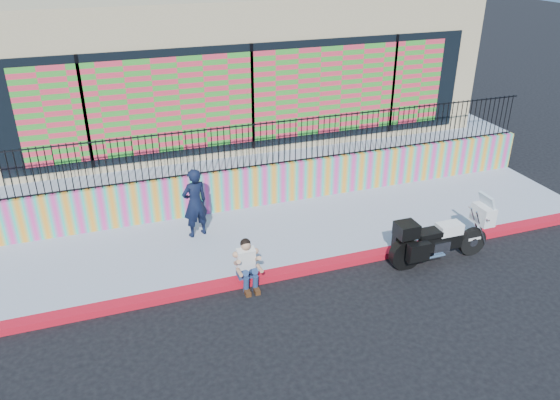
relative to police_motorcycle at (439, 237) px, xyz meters
name	(u,v)px	position (x,y,z in m)	size (l,w,h in m)	color
ground	(309,271)	(-2.91, 0.58, -0.63)	(90.00, 90.00, 0.00)	black
red_curb	(309,268)	(-2.91, 0.58, -0.56)	(16.00, 0.30, 0.15)	#B00C16
sidewalk	(284,233)	(-2.91, 2.23, -0.56)	(16.00, 3.00, 0.15)	#989FB6
mural_wall	(264,185)	(-2.91, 3.83, 0.07)	(16.00, 0.20, 1.10)	#E43C97
metal_fence	(263,144)	(-2.91, 3.83, 1.22)	(15.80, 0.04, 1.20)	black
elevated_platform	(219,129)	(-2.91, 8.93, -0.01)	(16.00, 10.00, 1.25)	#989FB6
storefront_building	(216,54)	(-2.91, 8.71, 2.61)	(14.00, 8.06, 4.00)	tan
police_motorcycle	(439,237)	(0.00, 0.00, 0.00)	(2.43, 0.80, 1.51)	black
police_officer	(195,203)	(-4.96, 2.74, 0.38)	(0.63, 0.41, 1.72)	black
seated_man	(248,269)	(-4.33, 0.46, -0.18)	(0.54, 0.71, 1.06)	navy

